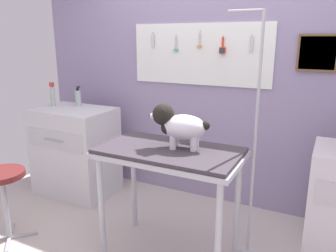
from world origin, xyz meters
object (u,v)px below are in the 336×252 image
Objects in this scene: grooming_arm at (253,149)px; grooming_table at (169,161)px; dog at (178,125)px; stool at (2,184)px; spray_bottle_short at (53,96)px; counter_left at (76,151)px.

grooming_table is at bearing -149.85° from grooming_arm.
grooming_table is 2.38× the size of dog.
stool is (-1.32, -0.47, -0.53)m from dog.
grooming_arm reaches higher than grooming_table.
spray_bottle_short is at bearing 111.78° from stool.
grooming_table is 1.51m from counter_left.
grooming_arm is at bearing 21.87° from stool.
counter_left is (-1.43, 0.49, -0.57)m from dog.
dog reaches higher than spray_bottle_short.
stool is at bearing -160.59° from dog.
grooming_table is at bearing -18.77° from spray_bottle_short.
dog is (0.04, 0.05, 0.26)m from grooming_table.
dog reaches higher than counter_left.
spray_bottle_short is at bearing 161.23° from grooming_table.
grooming_table is at bearing 18.14° from stool.
grooming_arm is at bearing 30.15° from grooming_table.
stool is at bearing -83.80° from counter_left.
grooming_arm reaches higher than dog.
counter_left is 0.96m from stool.
spray_bottle_short reaches higher than counter_left.
counter_left is 1.53× the size of stool.
grooming_arm is 4.19× the size of dog.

